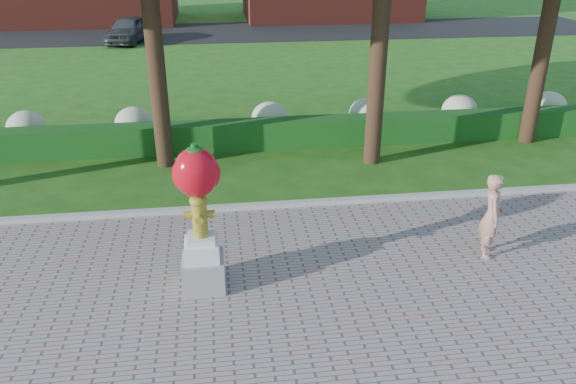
{
  "coord_description": "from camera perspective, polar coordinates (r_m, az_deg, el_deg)",
  "views": [
    {
      "loc": [
        -0.62,
        -8.2,
        5.62
      ],
      "look_at": [
        0.62,
        1.0,
        1.33
      ],
      "focal_mm": 35.0,
      "sensor_mm": 36.0,
      "label": 1
    }
  ],
  "objects": [
    {
      "name": "parked_car",
      "position": [
        33.86,
        -15.89,
        15.61
      ],
      "size": [
        2.62,
        4.42,
        1.41
      ],
      "primitive_type": "imported",
      "rotation": [
        0.0,
        0.0,
        -0.25
      ],
      "color": "#3E4245",
      "rests_on": "street"
    },
    {
      "name": "hydrant_sculpture",
      "position": [
        9.29,
        -8.99,
        -2.32
      ],
      "size": [
        0.77,
        0.71,
        2.63
      ],
      "rotation": [
        0.0,
        0.0,
        -0.0
      ],
      "color": "gray",
      "rests_on": "walkway"
    },
    {
      "name": "hydrangea_row",
      "position": [
        17.01,
        -3.32,
        7.44
      ],
      "size": [
        20.1,
        1.1,
        0.99
      ],
      "color": "#B9BF92",
      "rests_on": "ground"
    },
    {
      "name": "ground",
      "position": [
        9.96,
        -2.79,
        -9.57
      ],
      "size": [
        100.0,
        100.0,
        0.0
      ],
      "primitive_type": "plane",
      "color": "#1F4F13",
      "rests_on": "ground"
    },
    {
      "name": "lawn_hedge",
      "position": [
        16.08,
        -5.06,
        5.78
      ],
      "size": [
        24.0,
        0.7,
        0.8
      ],
      "primitive_type": "cube",
      "color": "#154915",
      "rests_on": "ground"
    },
    {
      "name": "woman",
      "position": [
        11.05,
        19.98,
        -2.27
      ],
      "size": [
        0.56,
        0.69,
        1.65
      ],
      "primitive_type": "imported",
      "rotation": [
        0.0,
        0.0,
        1.26
      ],
      "color": "tan",
      "rests_on": "walkway"
    },
    {
      "name": "street",
      "position": [
        36.63,
        -6.85,
        15.84
      ],
      "size": [
        50.0,
        8.0,
        0.02
      ],
      "primitive_type": "cube",
      "color": "black",
      "rests_on": "ground"
    },
    {
      "name": "curb",
      "position": [
        12.51,
        -4.02,
        -1.56
      ],
      "size": [
        40.0,
        0.18,
        0.15
      ],
      "primitive_type": "cube",
      "color": "#ADADA5",
      "rests_on": "ground"
    }
  ]
}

